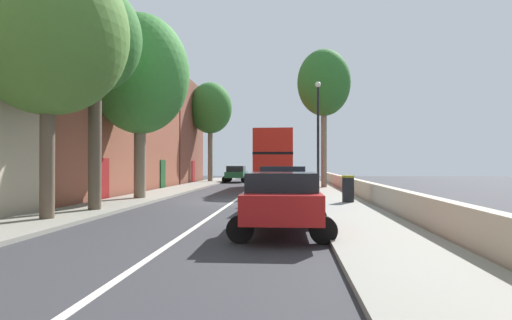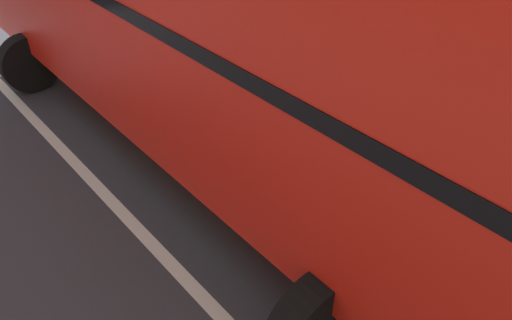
{
  "view_description": "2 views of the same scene",
  "coord_description": "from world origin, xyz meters",
  "px_view_note": "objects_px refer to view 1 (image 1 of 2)",
  "views": [
    {
      "loc": [
        2.7,
        -19.89,
        1.83
      ],
      "look_at": [
        0.69,
        5.06,
        2.05
      ],
      "focal_mm": 29.18,
      "sensor_mm": 36.0,
      "label": 1
    },
    {
      "loc": [
        -1.83,
        5.59,
        4.29
      ],
      "look_at": [
        0.4,
        8.23,
        1.81
      ],
      "focal_mm": 35.72,
      "sensor_mm": 36.0,
      "label": 2
    }
  ],
  "objects_px": {
    "street_tree_right_1": "(324,84)",
    "lamppost_right": "(318,128)",
    "parked_car_green_left_5": "(236,173)",
    "street_tree_left_2": "(48,32)",
    "double_decker_bus": "(276,157)",
    "parked_car_red_right_0": "(282,199)",
    "parked_car_blue_right_2": "(284,185)",
    "street_tree_left_4": "(140,75)",
    "street_tree_left_6": "(95,40)",
    "litter_bin_right": "(348,189)",
    "street_tree_left_0": "(210,109)"
  },
  "relations": [
    {
      "from": "street_tree_right_1",
      "to": "street_tree_left_4",
      "type": "relative_size",
      "value": 1.09
    },
    {
      "from": "parked_car_red_right_0",
      "to": "street_tree_left_4",
      "type": "bearing_deg",
      "value": 127.11
    },
    {
      "from": "parked_car_green_left_5",
      "to": "street_tree_left_0",
      "type": "xyz_separation_m",
      "value": [
        -2.56,
        -0.19,
        6.33
      ]
    },
    {
      "from": "parked_car_red_right_0",
      "to": "street_tree_left_2",
      "type": "distance_m",
      "value": 9.08
    },
    {
      "from": "street_tree_left_2",
      "to": "street_tree_left_6",
      "type": "bearing_deg",
      "value": 83.86
    },
    {
      "from": "street_tree_right_1",
      "to": "street_tree_left_4",
      "type": "bearing_deg",
      "value": -134.43
    },
    {
      "from": "parked_car_green_left_5",
      "to": "street_tree_right_1",
      "type": "xyz_separation_m",
      "value": [
        7.7,
        -9.92,
        6.75
      ]
    },
    {
      "from": "double_decker_bus",
      "to": "street_tree_left_2",
      "type": "relative_size",
      "value": 1.21
    },
    {
      "from": "double_decker_bus",
      "to": "litter_bin_right",
      "type": "relative_size",
      "value": 8.68
    },
    {
      "from": "parked_car_red_right_0",
      "to": "parked_car_blue_right_2",
      "type": "height_order",
      "value": "parked_car_blue_right_2"
    },
    {
      "from": "parked_car_blue_right_2",
      "to": "street_tree_right_1",
      "type": "height_order",
      "value": "street_tree_right_1"
    },
    {
      "from": "street_tree_left_2",
      "to": "parked_car_red_right_0",
      "type": "bearing_deg",
      "value": -13.28
    },
    {
      "from": "double_decker_bus",
      "to": "litter_bin_right",
      "type": "height_order",
      "value": "double_decker_bus"
    },
    {
      "from": "parked_car_green_left_5",
      "to": "street_tree_left_0",
      "type": "bearing_deg",
      "value": -175.81
    },
    {
      "from": "parked_car_green_left_5",
      "to": "litter_bin_right",
      "type": "xyz_separation_m",
      "value": [
        7.8,
        -21.68,
        -0.2
      ]
    },
    {
      "from": "street_tree_right_1",
      "to": "lamppost_right",
      "type": "xyz_separation_m",
      "value": [
        -0.9,
        -7.05,
        -3.86
      ]
    },
    {
      "from": "parked_car_green_left_5",
      "to": "litter_bin_right",
      "type": "distance_m",
      "value": 23.04
    },
    {
      "from": "street_tree_left_2",
      "to": "street_tree_left_4",
      "type": "xyz_separation_m",
      "value": [
        0.05,
        7.91,
        0.35
      ]
    },
    {
      "from": "parked_car_green_left_5",
      "to": "street_tree_left_4",
      "type": "distance_m",
      "value": 20.95
    },
    {
      "from": "street_tree_left_0",
      "to": "street_tree_left_6",
      "type": "bearing_deg",
      "value": -88.9
    },
    {
      "from": "parked_car_blue_right_2",
      "to": "lamppost_right",
      "type": "xyz_separation_m",
      "value": [
        1.8,
        6.76,
        2.83
      ]
    },
    {
      "from": "street_tree_left_4",
      "to": "street_tree_right_1",
      "type": "bearing_deg",
      "value": 45.57
    },
    {
      "from": "street_tree_left_6",
      "to": "lamppost_right",
      "type": "height_order",
      "value": "street_tree_left_6"
    },
    {
      "from": "street_tree_right_1",
      "to": "street_tree_left_2",
      "type": "xyz_separation_m",
      "value": [
        -10.05,
        -18.1,
        -1.71
      ]
    },
    {
      "from": "double_decker_bus",
      "to": "street_tree_left_4",
      "type": "bearing_deg",
      "value": -121.83
    },
    {
      "from": "double_decker_bus",
      "to": "street_tree_left_4",
      "type": "height_order",
      "value": "street_tree_left_4"
    },
    {
      "from": "double_decker_bus",
      "to": "lamppost_right",
      "type": "relative_size",
      "value": 1.63
    },
    {
      "from": "lamppost_right",
      "to": "parked_car_green_left_5",
      "type": "bearing_deg",
      "value": 111.83
    },
    {
      "from": "street_tree_left_2",
      "to": "parked_car_green_left_5",
      "type": "bearing_deg",
      "value": 85.21
    },
    {
      "from": "parked_car_blue_right_2",
      "to": "street_tree_right_1",
      "type": "xyz_separation_m",
      "value": [
        2.7,
        13.81,
        6.7
      ]
    },
    {
      "from": "street_tree_left_6",
      "to": "litter_bin_right",
      "type": "xyz_separation_m",
      "value": [
        9.87,
        3.75,
        -5.74
      ]
    },
    {
      "from": "street_tree_left_6",
      "to": "parked_car_red_right_0",
      "type": "bearing_deg",
      "value": -31.53
    },
    {
      "from": "street_tree_left_6",
      "to": "litter_bin_right",
      "type": "distance_m",
      "value": 12.02
    },
    {
      "from": "street_tree_left_6",
      "to": "lamppost_right",
      "type": "distance_m",
      "value": 12.54
    },
    {
      "from": "parked_car_red_right_0",
      "to": "street_tree_right_1",
      "type": "bearing_deg",
      "value": 82.25
    },
    {
      "from": "parked_car_green_left_5",
      "to": "street_tree_right_1",
      "type": "distance_m",
      "value": 14.26
    },
    {
      "from": "street_tree_left_0",
      "to": "parked_car_blue_right_2",
      "type": "bearing_deg",
      "value": -72.22
    },
    {
      "from": "parked_car_red_right_0",
      "to": "litter_bin_right",
      "type": "distance_m",
      "value": 8.56
    },
    {
      "from": "parked_car_green_left_5",
      "to": "street_tree_left_2",
      "type": "xyz_separation_m",
      "value": [
        -2.35,
        -28.03,
        5.04
      ]
    },
    {
      "from": "street_tree_left_0",
      "to": "litter_bin_right",
      "type": "distance_m",
      "value": 24.73
    },
    {
      "from": "parked_car_blue_right_2",
      "to": "street_tree_left_4",
      "type": "height_order",
      "value": "street_tree_left_4"
    },
    {
      "from": "parked_car_green_left_5",
      "to": "street_tree_left_0",
      "type": "height_order",
      "value": "street_tree_left_0"
    },
    {
      "from": "street_tree_left_0",
      "to": "street_tree_left_4",
      "type": "height_order",
      "value": "street_tree_left_0"
    },
    {
      "from": "double_decker_bus",
      "to": "street_tree_left_6",
      "type": "distance_m",
      "value": 17.46
    },
    {
      "from": "lamppost_right",
      "to": "street_tree_left_6",
      "type": "bearing_deg",
      "value": -136.38
    },
    {
      "from": "parked_car_red_right_0",
      "to": "street_tree_left_0",
      "type": "height_order",
      "value": "street_tree_left_0"
    },
    {
      "from": "street_tree_right_1",
      "to": "lamppost_right",
      "type": "distance_m",
      "value": 8.09
    },
    {
      "from": "street_tree_left_6",
      "to": "lamppost_right",
      "type": "relative_size",
      "value": 1.34
    },
    {
      "from": "double_decker_bus",
      "to": "street_tree_left_4",
      "type": "xyz_separation_m",
      "value": [
        -6.5,
        -10.47,
        3.95
      ]
    },
    {
      "from": "parked_car_blue_right_2",
      "to": "litter_bin_right",
      "type": "distance_m",
      "value": 3.49
    }
  ]
}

